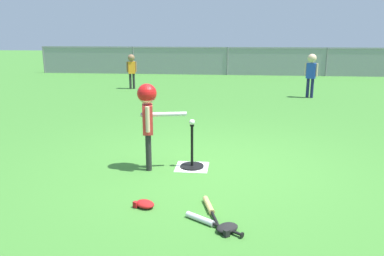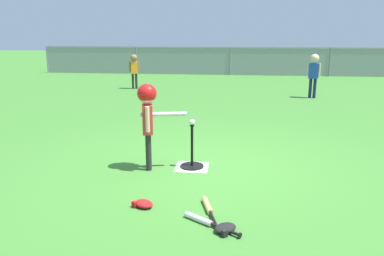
{
  "view_description": "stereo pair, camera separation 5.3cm",
  "coord_description": "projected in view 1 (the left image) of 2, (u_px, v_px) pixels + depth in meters",
  "views": [
    {
      "loc": [
        0.25,
        -4.92,
        1.81
      ],
      "look_at": [
        -0.28,
        0.01,
        0.55
      ],
      "focal_mm": 36.04,
      "sensor_mm": 36.0,
      "label": 1
    },
    {
      "loc": [
        0.3,
        -4.91,
        1.81
      ],
      "look_at": [
        -0.28,
        0.01,
        0.55
      ],
      "focal_mm": 36.04,
      "sensor_mm": 36.0,
      "label": 2
    }
  ],
  "objects": [
    {
      "name": "spare_bat_wood",
      "position": [
        210.0,
        208.0,
        3.97
      ],
      "size": [
        0.24,
        0.69,
        0.06
      ],
      "color": "#DBB266",
      "rests_on": "ground_plane"
    },
    {
      "name": "spare_bat_silver",
      "position": [
        206.0,
        221.0,
        3.7
      ],
      "size": [
        0.57,
        0.41,
        0.06
      ],
      "color": "silver",
      "rests_on": "ground_plane"
    },
    {
      "name": "fielder_deep_center",
      "position": [
        311.0,
        70.0,
        10.49
      ],
      "size": [
        0.33,
        0.24,
        1.2
      ],
      "color": "#191E4C",
      "rests_on": "ground_plane"
    },
    {
      "name": "ground_plane",
      "position": [
        212.0,
        168.0,
        5.21
      ],
      "size": [
        60.0,
        60.0,
        0.0
      ],
      "primitive_type": "plane",
      "color": "#3D7A2D"
    },
    {
      "name": "home_plate",
      "position": [
        192.0,
        167.0,
        5.25
      ],
      "size": [
        0.44,
        0.44,
        0.01
      ],
      "primitive_type": "cube",
      "color": "white",
      "rests_on": "ground_plane"
    },
    {
      "name": "glove_near_bats",
      "position": [
        145.0,
        204.0,
        4.05
      ],
      "size": [
        0.27,
        0.25,
        0.07
      ],
      "color": "#B21919",
      "rests_on": "ground_plane"
    },
    {
      "name": "outfield_fence",
      "position": [
        227.0,
        60.0,
        15.98
      ],
      "size": [
        16.06,
        0.06,
        1.15
      ],
      "color": "slate",
      "rests_on": "ground_plane"
    },
    {
      "name": "batter_child",
      "position": [
        148.0,
        109.0,
        4.99
      ],
      "size": [
        0.63,
        0.32,
        1.15
      ],
      "color": "#262626",
      "rests_on": "ground_plane"
    },
    {
      "name": "batting_tee",
      "position": [
        192.0,
        161.0,
        5.23
      ],
      "size": [
        0.32,
        0.32,
        0.59
      ],
      "color": "black",
      "rests_on": "ground_plane"
    },
    {
      "name": "glove_by_plate",
      "position": [
        227.0,
        228.0,
        3.56
      ],
      "size": [
        0.27,
        0.26,
        0.07
      ],
      "color": "black",
      "rests_on": "ground_plane"
    },
    {
      "name": "baseball_on_tee",
      "position": [
        192.0,
        122.0,
        5.09
      ],
      "size": [
        0.07,
        0.07,
        0.07
      ],
      "primitive_type": "sphere",
      "color": "white",
      "rests_on": "batting_tee"
    },
    {
      "name": "fielder_deep_right",
      "position": [
        132.0,
        67.0,
        12.13
      ],
      "size": [
        0.31,
        0.22,
        1.09
      ],
      "color": "#262626",
      "rests_on": "ground_plane"
    }
  ]
}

